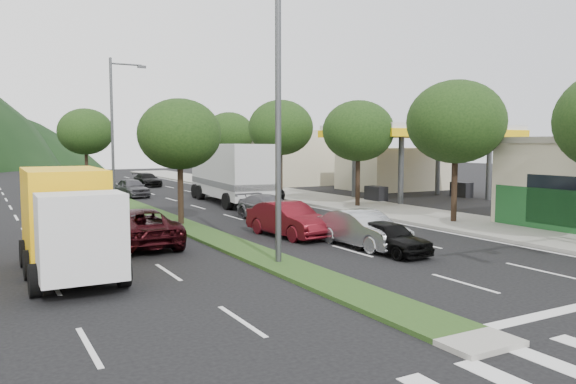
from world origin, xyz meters
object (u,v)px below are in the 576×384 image
car_queue_a (389,237)px  car_queue_e (132,188)px  tree_r_e (229,133)px  car_queue_d (260,191)px  streetlight_near (284,94)px  tree_r_b (456,122)px  sedan_silver (363,229)px  suv_maroon (137,227)px  tree_med_far (85,132)px  tree_r_d (281,128)px  streetlight_mid (115,121)px  car_queue_c (289,220)px  tree_r_c (358,131)px  tree_med_near (180,134)px  car_queue_b (268,208)px  car_queue_f (147,180)px  box_truck (68,225)px  motorhome (231,172)px

car_queue_a → car_queue_e: 26.34m
tree_r_e → car_queue_d: tree_r_e is taller
streetlight_near → car_queue_e: bearing=87.1°
tree_r_b → sedan_silver: tree_r_b is taller
suv_maroon → tree_med_far: bearing=-96.1°
tree_r_d → car_queue_d: (-3.34, -3.14, -4.49)m
tree_r_d → car_queue_a: tree_r_d is taller
streetlight_mid → car_queue_c: size_ratio=2.22×
tree_r_c → tree_med_near: size_ratio=1.08×
car_queue_e → sedan_silver: bearing=-89.5°
car_queue_b → car_queue_c: 5.25m
sedan_silver → car_queue_d: 18.16m
tree_r_c → suv_maroon: (-15.20, -6.31, -4.01)m
suv_maroon → car_queue_d: bearing=-132.1°
tree_r_b → car_queue_b: (-7.37, 5.72, -4.38)m
car_queue_c → car_queue_e: bearing=87.6°
tree_r_c → car_queue_f: bearing=106.1°
suv_maroon → car_queue_e: bearing=-103.2°
tree_med_near → suv_maroon: (-3.20, -4.31, -3.69)m
streetlight_mid → car_queue_f: size_ratio=2.36×
tree_r_d → car_queue_f: size_ratio=1.69×
tree_r_c → car_queue_a: tree_r_c is taller
tree_r_d → suv_maroon: (-15.20, -16.31, -4.44)m
tree_r_d → car_queue_d: tree_r_d is taller
streetlight_near → sedan_silver: 6.53m
streetlight_near → tree_r_e: bearing=69.8°
car_queue_b → car_queue_e: 16.48m
car_queue_d → box_truck: (-14.87, -16.78, 0.82)m
tree_r_e → tree_r_d: bearing=-90.0°
sedan_silver → car_queue_c: bearing=108.3°
tree_r_d → car_queue_c: (-8.97, -17.28, -4.44)m
tree_r_b → car_queue_b: tree_r_b is taller
tree_r_b → box_truck: tree_r_b is taller
tree_r_e → car_queue_a: size_ratio=1.89×
streetlight_near → suv_maroon: bearing=120.9°
tree_r_b → box_truck: (-18.21, -1.92, -3.52)m
tree_r_c → motorhome: (-5.61, 6.60, -2.64)m
streetlight_mid → car_queue_a: (4.20, -25.28, -4.98)m
tree_r_b → tree_med_near: tree_r_b is taller
tree_r_e → car_queue_c: 29.01m
car_queue_a → car_queue_c: car_queue_c is taller
tree_r_e → sedan_silver: bearing=-103.9°
box_truck → tree_med_near: bearing=-127.3°
tree_r_d → box_truck: size_ratio=1.10×
streetlight_near → motorhome: (6.19, 18.60, -3.48)m
tree_r_b → tree_r_c: tree_r_b is taller
car_queue_f → tree_r_e: bearing=-31.2°
tree_r_d → car_queue_b: size_ratio=1.59×
car_queue_b → car_queue_f: car_queue_b is taller
tree_med_near → box_truck: size_ratio=0.92×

